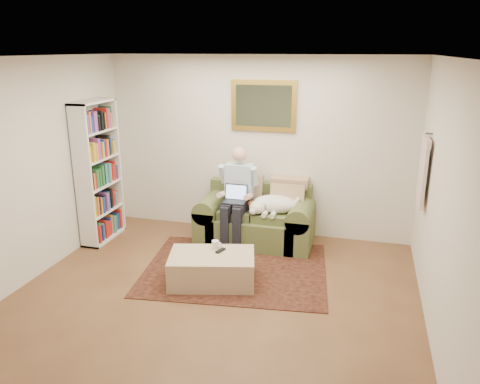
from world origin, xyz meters
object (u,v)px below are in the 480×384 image
at_px(seated_man, 236,198).
at_px(bookshelf, 98,172).
at_px(sofa, 256,223).
at_px(coffee_mug, 215,245).
at_px(laptop, 235,197).
at_px(sleeping_dog, 275,204).
at_px(ottoman, 212,269).

height_order(seated_man, bookshelf, bookshelf).
bearing_deg(seated_man, sofa, 31.45).
bearing_deg(coffee_mug, sofa, 79.10).
bearing_deg(coffee_mug, seated_man, 91.18).
height_order(sofa, laptop, laptop).
bearing_deg(bookshelf, laptop, 7.07).
relative_size(sleeping_dog, coffee_mug, 6.70).
height_order(sofa, coffee_mug, sofa).
bearing_deg(bookshelf, ottoman, -24.21).
bearing_deg(ottoman, laptop, 91.76).
bearing_deg(sleeping_dog, laptop, -166.36).
distance_m(seated_man, bookshelf, 1.99).
relative_size(sofa, seated_man, 1.19).
relative_size(sofa, sleeping_dog, 2.43).
height_order(sofa, ottoman, sofa).
xyz_separation_m(seated_man, sleeping_dog, (0.54, 0.07, -0.06)).
distance_m(ottoman, coffee_mug, 0.29).
bearing_deg(laptop, coffee_mug, -88.74).
bearing_deg(laptop, sofa, 41.02).
height_order(seated_man, ottoman, seated_man).
bearing_deg(ottoman, bookshelf, 155.79).
distance_m(laptop, bookshelf, 1.98).
bearing_deg(seated_man, laptop, -90.00).
distance_m(seated_man, sleeping_dog, 0.54).
height_order(sleeping_dog, bookshelf, bookshelf).
xyz_separation_m(sofa, laptop, (-0.24, -0.21, 0.44)).
height_order(laptop, coffee_mug, laptop).
relative_size(seated_man, ottoman, 1.38).
height_order(seated_man, sleeping_dog, seated_man).
distance_m(seated_man, coffee_mug, 1.05).
bearing_deg(sofa, bookshelf, -168.28).
xyz_separation_m(sleeping_dog, bookshelf, (-2.48, -0.37, 0.38)).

